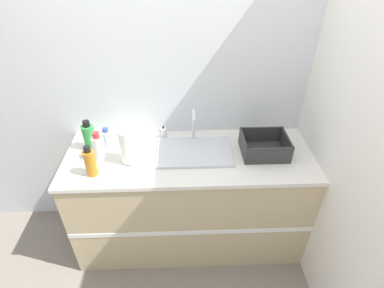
# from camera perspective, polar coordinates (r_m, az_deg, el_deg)

# --- Properties ---
(ground_plane) EXTENTS (12.00, 12.00, 0.00)m
(ground_plane) POSITION_cam_1_polar(r_m,az_deg,el_deg) (2.67, -0.04, -22.40)
(ground_plane) COLOR slate
(wall_back) EXTENTS (4.21, 0.06, 2.60)m
(wall_back) POSITION_cam_1_polar(r_m,az_deg,el_deg) (2.31, -0.70, 10.95)
(wall_back) COLOR silver
(wall_back) RESTS_ON ground_plane
(wall_right) EXTENTS (0.06, 2.65, 2.60)m
(wall_right) POSITION_cam_1_polar(r_m,az_deg,el_deg) (2.22, 24.61, 6.53)
(wall_right) COLOR silver
(wall_right) RESTS_ON ground_plane
(counter_cabinet) EXTENTS (1.83, 0.68, 0.92)m
(counter_cabinet) POSITION_cam_1_polar(r_m,az_deg,el_deg) (2.51, -0.33, -10.40)
(counter_cabinet) COLOR tan
(counter_cabinet) RESTS_ON ground_plane
(sink) EXTENTS (0.55, 0.36, 0.28)m
(sink) POSITION_cam_1_polar(r_m,az_deg,el_deg) (2.21, 0.45, -1.21)
(sink) COLOR silver
(sink) RESTS_ON counter_cabinet
(paper_towel_roll) EXTENTS (0.12, 0.12, 0.26)m
(paper_towel_roll) POSITION_cam_1_polar(r_m,az_deg,el_deg) (2.11, -12.03, -0.38)
(paper_towel_roll) COLOR #4C4C51
(paper_towel_roll) RESTS_ON counter_cabinet
(dish_rack) EXTENTS (0.33, 0.28, 0.14)m
(dish_rack) POSITION_cam_1_polar(r_m,az_deg,el_deg) (2.26, 13.58, -0.59)
(dish_rack) COLOR #2D2D2D
(dish_rack) RESTS_ON counter_cabinet
(bottle_white_spray) EXTENTS (0.08, 0.08, 0.23)m
(bottle_white_spray) POSITION_cam_1_polar(r_m,az_deg,el_deg) (2.20, -17.30, -0.72)
(bottle_white_spray) COLOR white
(bottle_white_spray) RESTS_ON counter_cabinet
(bottle_amber) EXTENTS (0.08, 0.08, 0.23)m
(bottle_amber) POSITION_cam_1_polar(r_m,az_deg,el_deg) (2.08, -18.80, -3.32)
(bottle_amber) COLOR #B26B19
(bottle_amber) RESTS_ON counter_cabinet
(bottle_green) EXTENTS (0.09, 0.09, 0.24)m
(bottle_green) POSITION_cam_1_polar(r_m,az_deg,el_deg) (2.33, -18.99, 1.35)
(bottle_green) COLOR #2D8C3D
(bottle_green) RESTS_ON counter_cabinet
(bottle_clear) EXTENTS (0.07, 0.07, 0.17)m
(bottle_clear) POSITION_cam_1_polar(r_m,az_deg,el_deg) (2.33, -15.87, 0.96)
(bottle_clear) COLOR silver
(bottle_clear) RESTS_ON counter_cabinet
(soap_dispenser) EXTENTS (0.04, 0.04, 0.10)m
(soap_dispenser) POSITION_cam_1_polar(r_m,az_deg,el_deg) (2.37, -5.43, 2.16)
(soap_dispenser) COLOR silver
(soap_dispenser) RESTS_ON counter_cabinet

